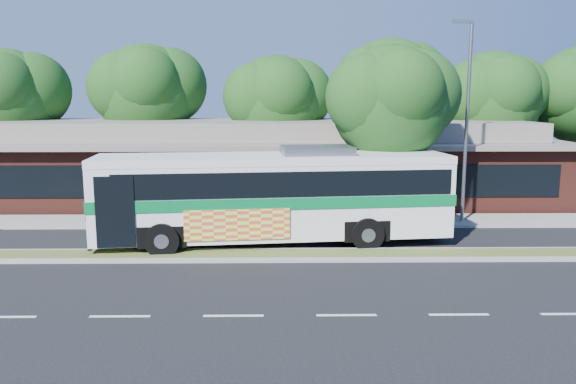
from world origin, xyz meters
name	(u,v)px	position (x,y,z in m)	size (l,w,h in m)	color
ground	(245,262)	(0.00, 0.00, 0.00)	(120.00, 120.00, 0.00)	black
median_strip	(246,255)	(0.00, 0.60, 0.07)	(26.00, 1.10, 0.15)	#515C27
sidewalk	(254,221)	(0.00, 6.40, 0.06)	(44.00, 2.60, 0.12)	gray
plaza_building	(259,161)	(0.00, 12.99, 2.13)	(33.20, 11.20, 4.45)	#57241B
lamp_post	(466,116)	(9.56, 6.00, 4.90)	(0.93, 0.18, 9.07)	slate
tree_bg_a	(16,95)	(-14.58, 15.14, 5.87)	(6.47, 5.80, 8.63)	black
tree_bg_b	(154,91)	(-6.57, 16.14, 6.14)	(6.69, 6.00, 9.00)	black
tree_bg_c	(283,100)	(1.40, 15.13, 5.59)	(6.24, 5.60, 8.26)	black
tree_bg_d	(396,87)	(8.45, 16.15, 6.42)	(6.91, 6.20, 9.37)	black
tree_bg_e	(497,98)	(14.42, 15.14, 5.74)	(6.47, 5.80, 8.50)	black
transit_bus	(275,190)	(1.05, 2.53, 2.14)	(13.95, 4.41, 3.85)	silver
sidewalk_tree	(398,101)	(6.37, 5.42, 5.57)	(5.67, 5.09, 8.00)	black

